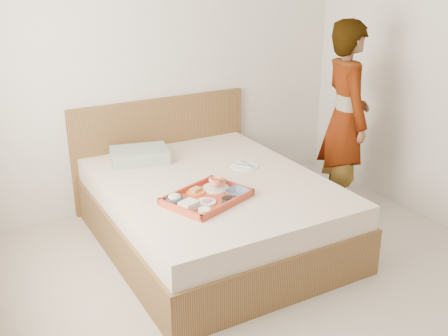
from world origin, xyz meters
TOP-DOWN VIEW (x-y plane):
  - ground at (0.00, 0.00)m, footprint 3.50×4.00m
  - wall_back at (0.00, 2.00)m, footprint 3.50×0.01m
  - bed at (-0.08, 1.00)m, footprint 1.65×2.00m
  - headboard at (-0.08, 1.97)m, footprint 1.65×0.06m
  - pillow at (-0.42, 1.64)m, footprint 0.52×0.41m
  - tray at (-0.29, 0.69)m, footprint 0.67×0.58m
  - prawn_plate at (-0.15, 0.80)m, footprint 0.25×0.25m
  - navy_bowl_big at (-0.07, 0.63)m, footprint 0.20×0.20m
  - sauce_dish at (-0.19, 0.56)m, footprint 0.10×0.10m
  - meat_plate at (-0.32, 0.63)m, footprint 0.18×0.18m
  - bread_plate at (-0.31, 0.81)m, footprint 0.18×0.18m
  - salad_bowl at (-0.51, 0.74)m, footprint 0.16×0.16m
  - plastic_tub at (-0.47, 0.60)m, footprint 0.14×0.13m
  - cheese_round at (-0.40, 0.50)m, footprint 0.10×0.10m
  - dinner_plate at (0.28, 1.11)m, footprint 0.28×0.28m
  - person at (1.21, 0.99)m, footprint 0.58×0.70m

SIDE VIEW (x-z plane):
  - ground at x=0.00m, z-range -0.01..0.01m
  - bed at x=-0.08m, z-range 0.00..0.53m
  - headboard at x=-0.08m, z-range 0.00..0.95m
  - dinner_plate at x=0.28m, z-range 0.53..0.54m
  - meat_plate at x=-0.32m, z-range 0.55..0.56m
  - bread_plate at x=-0.31m, z-range 0.55..0.56m
  - prawn_plate at x=-0.15m, z-range 0.55..0.56m
  - tray at x=-0.29m, z-range 0.53..0.58m
  - cheese_round at x=-0.40m, z-range 0.55..0.57m
  - sauce_dish at x=-0.19m, z-range 0.55..0.58m
  - salad_bowl at x=-0.51m, z-range 0.55..0.58m
  - navy_bowl_big at x=-0.07m, z-range 0.55..0.58m
  - plastic_tub at x=-0.47m, z-range 0.55..0.60m
  - pillow at x=-0.42m, z-range 0.53..0.64m
  - person at x=1.21m, z-range 0.00..1.66m
  - wall_back at x=0.00m, z-range 0.00..2.60m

